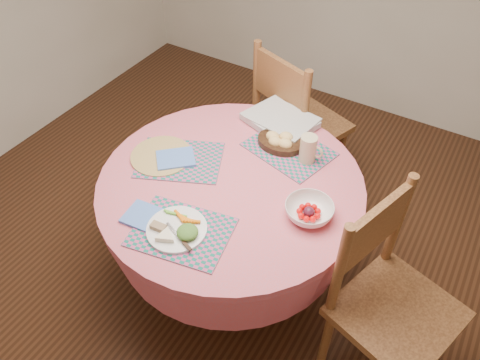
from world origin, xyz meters
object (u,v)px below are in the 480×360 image
object	(u,v)px
chair_back	(295,121)
dining_table	(231,209)
chair_right	(388,298)
latte_mug	(309,149)
wicker_trivet	(161,156)
dinner_plate	(177,229)
bread_bowl	(280,141)
fruit_bowl	(309,211)

from	to	relation	value
chair_back	dining_table	bearing A→B (deg)	113.97
chair_right	latte_mug	size ratio (longest dim) A/B	7.37
chair_back	chair_right	bearing A→B (deg)	154.51
wicker_trivet	dinner_plate	distance (m)	0.50
chair_back	latte_mug	world-z (taller)	chair_back
dining_table	bread_bowl	bearing A→B (deg)	76.89
dining_table	latte_mug	xyz separation A→B (m)	(0.24, 0.31, 0.27)
wicker_trivet	bread_bowl	bearing A→B (deg)	38.81
wicker_trivet	dinner_plate	world-z (taller)	dinner_plate
chair_right	chair_back	world-z (taller)	chair_back
chair_back	dinner_plate	bearing A→B (deg)	111.59
dining_table	chair_right	size ratio (longest dim) A/B	1.22
dining_table	dinner_plate	xyz separation A→B (m)	(-0.03, -0.38, 0.22)
wicker_trivet	fruit_bowl	distance (m)	0.78
chair_right	fruit_bowl	xyz separation A→B (m)	(-0.42, 0.06, 0.25)
dining_table	chair_back	bearing A→B (deg)	93.77
chair_back	bread_bowl	bearing A→B (deg)	125.43
dining_table	wicker_trivet	xyz separation A→B (m)	(-0.38, -0.03, 0.20)
chair_back	bread_bowl	size ratio (longest dim) A/B	4.51
chair_back	wicker_trivet	size ratio (longest dim) A/B	3.46
dining_table	bread_bowl	size ratio (longest dim) A/B	5.39
dining_table	dinner_plate	size ratio (longest dim) A/B	4.91
chair_back	wicker_trivet	distance (m)	0.94
dinner_plate	bread_bowl	world-z (taller)	bread_bowl
bread_bowl	fruit_bowl	world-z (taller)	bread_bowl
chair_right	fruit_bowl	distance (m)	0.49
wicker_trivet	latte_mug	bearing A→B (deg)	28.67
fruit_bowl	dining_table	bearing A→B (deg)	178.15
dining_table	chair_right	bearing A→B (deg)	-5.01
dining_table	chair_back	xyz separation A→B (m)	(-0.05, 0.82, -0.01)
wicker_trivet	dining_table	bearing A→B (deg)	4.73
chair_right	wicker_trivet	bearing A→B (deg)	105.60
wicker_trivet	chair_right	bearing A→B (deg)	-1.94
dinner_plate	bread_bowl	distance (m)	0.72
dining_table	chair_right	xyz separation A→B (m)	(0.82, -0.07, -0.02)
wicker_trivet	dinner_plate	xyz separation A→B (m)	(0.35, -0.35, 0.02)
dining_table	chair_back	distance (m)	0.82
bread_bowl	fruit_bowl	size ratio (longest dim) A/B	1.01
dinner_plate	fruit_bowl	distance (m)	0.56
chair_right	chair_back	size ratio (longest dim) A/B	0.98
chair_right	fruit_bowl	world-z (taller)	chair_right
chair_back	dinner_plate	size ratio (longest dim) A/B	4.11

